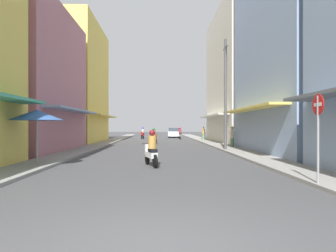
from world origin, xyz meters
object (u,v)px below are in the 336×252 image
at_px(motorbike_orange, 154,137).
at_px(vendor_umbrella, 37,115).
at_px(parked_car, 174,133).
at_px(motorbike_silver, 180,134).
at_px(motorbike_red, 143,134).
at_px(pedestrian_far, 232,136).
at_px(utility_pole, 225,94).
at_px(motorbike_white, 151,150).
at_px(pedestrian_crossing, 203,134).
at_px(street_sign_no_entry, 318,127).

distance_m(motorbike_orange, vendor_umbrella, 16.62).
bearing_deg(parked_car, motorbike_silver, -84.58).
bearing_deg(motorbike_red, pedestrian_far, -65.01).
bearing_deg(vendor_umbrella, utility_pole, 37.90).
bearing_deg(pedestrian_far, utility_pole, -112.44).
bearing_deg(motorbike_silver, utility_pole, -84.30).
bearing_deg(utility_pole, motorbike_orange, 121.72).
xyz_separation_m(motorbike_silver, motorbike_red, (-4.99, 1.53, 0.00)).
height_order(motorbike_red, parked_car, motorbike_red).
distance_m(motorbike_white, motorbike_orange, 15.87).
height_order(motorbike_red, pedestrian_crossing, pedestrian_crossing).
xyz_separation_m(parked_car, vendor_umbrella, (-7.46, -31.64, 1.47)).
relative_size(motorbike_silver, pedestrian_far, 1.05).
height_order(motorbike_red, pedestrian_far, pedestrian_far).
distance_m(motorbike_red, pedestrian_crossing, 9.11).
bearing_deg(motorbike_orange, motorbike_white, -89.59).
bearing_deg(utility_pole, street_sign_no_entry, -90.47).
relative_size(motorbike_white, pedestrian_crossing, 1.05).
xyz_separation_m(motorbike_silver, motorbike_white, (-3.10, -26.19, 0.00)).
xyz_separation_m(motorbike_orange, pedestrian_crossing, (5.77, 6.75, 0.13)).
relative_size(pedestrian_crossing, street_sign_no_entry, 0.63).
relative_size(motorbike_silver, street_sign_no_entry, 0.68).
height_order(motorbike_silver, street_sign_no_entry, street_sign_no_entry).
bearing_deg(motorbike_silver, motorbike_orange, -107.30).
relative_size(parked_car, street_sign_no_entry, 1.57).
height_order(motorbike_white, pedestrian_crossing, pedestrian_crossing).
relative_size(pedestrian_crossing, pedestrian_far, 0.97).
bearing_deg(motorbike_white, vendor_umbrella, 179.81).
relative_size(pedestrian_far, utility_pole, 0.22).
xyz_separation_m(motorbike_red, parked_car, (4.47, 3.93, 0.04)).
bearing_deg(motorbike_red, vendor_umbrella, -96.16).
bearing_deg(pedestrian_far, street_sign_no_entry, -94.85).
distance_m(parked_car, utility_pole, 24.32).
distance_m(motorbike_silver, parked_car, 5.48).
relative_size(parked_car, pedestrian_crossing, 2.48).
distance_m(parked_car, vendor_umbrella, 32.54).
relative_size(motorbike_silver, parked_car, 0.44).
relative_size(parked_car, vendor_umbrella, 1.70).
relative_size(motorbike_red, motorbike_orange, 1.01).
xyz_separation_m(motorbike_red, pedestrian_crossing, (7.54, -5.11, 0.13)).
bearing_deg(motorbike_silver, motorbike_white, -96.76).
relative_size(motorbike_red, street_sign_no_entry, 0.68).
bearing_deg(street_sign_no_entry, motorbike_silver, 93.26).
bearing_deg(motorbike_white, motorbike_silver, 83.24).
distance_m(utility_pole, street_sign_no_entry, 12.41).
distance_m(vendor_umbrella, street_sign_no_entry, 10.75).
bearing_deg(street_sign_no_entry, motorbike_white, 136.92).
xyz_separation_m(pedestrian_crossing, street_sign_no_entry, (-0.80, -27.15, 0.88)).
height_order(motorbike_white, motorbike_orange, same).
xyz_separation_m(motorbike_silver, utility_pole, (1.85, -18.53, 3.26)).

